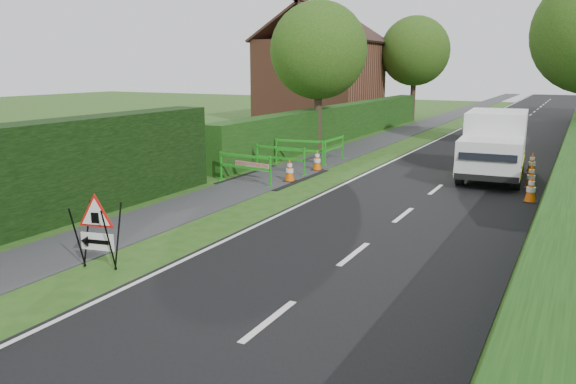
% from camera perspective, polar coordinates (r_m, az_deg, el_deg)
% --- Properties ---
extents(ground, '(120.00, 120.00, 0.00)m').
position_cam_1_polar(ground, '(9.44, -18.70, -11.65)').
color(ground, '#224D16').
rests_on(ground, ground).
extents(road_surface, '(6.00, 90.00, 0.02)m').
position_cam_1_polar(road_surface, '(41.16, 22.44, 6.42)').
color(road_surface, black).
rests_on(road_surface, ground).
extents(footpath, '(2.00, 90.00, 0.02)m').
position_cam_1_polar(footpath, '(42.04, 14.94, 7.06)').
color(footpath, '#2D2D30').
rests_on(footpath, ground).
extents(hedge_west_far, '(1.00, 24.00, 1.80)m').
position_cam_1_polar(hedge_west_far, '(30.29, 5.53, 5.41)').
color(hedge_west_far, '#14380F').
rests_on(hedge_west_far, ground).
extents(house_west, '(7.50, 7.40, 7.88)m').
position_cam_1_polar(house_west, '(39.39, 3.31, 11.33)').
color(house_west, brown).
rests_on(house_west, ground).
extents(tree_nw, '(4.40, 4.40, 6.70)m').
position_cam_1_polar(tree_nw, '(26.24, 3.13, 14.15)').
color(tree_nw, '#2D2116').
rests_on(tree_nw, ground).
extents(tree_fw, '(4.80, 4.80, 7.24)m').
position_cam_1_polar(tree_fw, '(41.31, 12.78, 13.78)').
color(tree_fw, '#2D2116').
rests_on(tree_fw, ground).
extents(triangle_sign, '(1.01, 1.01, 1.24)m').
position_cam_1_polar(triangle_sign, '(11.12, -19.07, -3.27)').
color(triangle_sign, black).
rests_on(triangle_sign, ground).
extents(works_van, '(2.29, 5.07, 2.25)m').
position_cam_1_polar(works_van, '(20.55, 20.21, 4.64)').
color(works_van, silver).
rests_on(works_van, ground).
extents(traffic_cone_0, '(0.38, 0.38, 0.79)m').
position_cam_1_polar(traffic_cone_0, '(17.28, 23.46, 0.28)').
color(traffic_cone_0, black).
rests_on(traffic_cone_0, ground).
extents(traffic_cone_1, '(0.38, 0.38, 0.79)m').
position_cam_1_polar(traffic_cone_1, '(19.23, 23.48, 1.45)').
color(traffic_cone_1, black).
rests_on(traffic_cone_1, ground).
extents(traffic_cone_2, '(0.38, 0.38, 0.79)m').
position_cam_1_polar(traffic_cone_2, '(21.88, 23.54, 2.68)').
color(traffic_cone_2, black).
rests_on(traffic_cone_2, ground).
extents(traffic_cone_3, '(0.38, 0.38, 0.79)m').
position_cam_1_polar(traffic_cone_3, '(18.75, 0.17, 2.23)').
color(traffic_cone_3, black).
rests_on(traffic_cone_3, ground).
extents(traffic_cone_4, '(0.38, 0.38, 0.79)m').
position_cam_1_polar(traffic_cone_4, '(20.81, 2.98, 3.26)').
color(traffic_cone_4, black).
rests_on(traffic_cone_4, ground).
extents(ped_barrier_0, '(2.08, 0.50, 1.00)m').
position_cam_1_polar(ped_barrier_0, '(18.42, -4.40, 2.76)').
color(ped_barrier_0, '#1D951B').
rests_on(ped_barrier_0, ground).
extents(ped_barrier_1, '(2.08, 0.48, 1.00)m').
position_cam_1_polar(ped_barrier_1, '(20.22, -0.80, 3.68)').
color(ped_barrier_1, '#1D951B').
rests_on(ped_barrier_1, ground).
extents(ped_barrier_2, '(2.09, 0.73, 1.00)m').
position_cam_1_polar(ped_barrier_2, '(22.13, 1.29, 4.45)').
color(ped_barrier_2, '#1D951B').
rests_on(ped_barrier_2, ground).
extents(ped_barrier_3, '(0.35, 2.06, 1.00)m').
position_cam_1_polar(ped_barrier_3, '(22.67, 4.60, 4.61)').
color(ped_barrier_3, '#1D951B').
rests_on(ped_barrier_3, ground).
extents(redwhite_plank, '(1.49, 0.29, 0.25)m').
position_cam_1_polar(redwhite_plank, '(19.36, -3.69, 1.36)').
color(redwhite_plank, red).
rests_on(redwhite_plank, ground).
extents(hatchback_car, '(2.35, 3.41, 1.08)m').
position_cam_1_polar(hatchback_car, '(32.49, 18.74, 6.25)').
color(hatchback_car, white).
rests_on(hatchback_car, ground).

